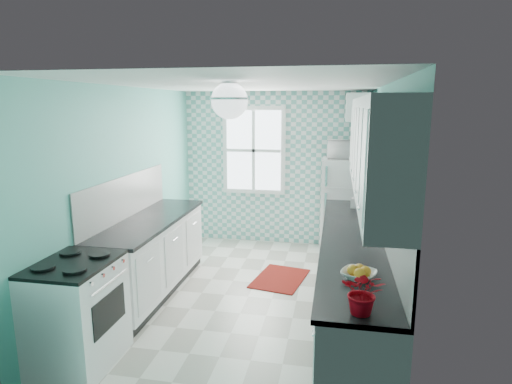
% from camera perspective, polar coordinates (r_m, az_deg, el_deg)
% --- Properties ---
extents(floor, '(3.00, 4.40, 0.02)m').
position_cam_1_polar(floor, '(5.34, -1.06, -13.88)').
color(floor, silver).
rests_on(floor, ground).
extents(ceiling, '(3.00, 4.40, 0.02)m').
position_cam_1_polar(ceiling, '(4.83, -1.17, 14.23)').
color(ceiling, white).
rests_on(ceiling, wall_back).
extents(wall_back, '(3.00, 0.02, 2.50)m').
position_cam_1_polar(wall_back, '(7.08, 2.57, 3.13)').
color(wall_back, '#63C6B6').
rests_on(wall_back, floor).
extents(wall_front, '(3.00, 0.02, 2.50)m').
position_cam_1_polar(wall_front, '(2.89, -10.29, -9.57)').
color(wall_front, '#63C6B6').
rests_on(wall_front, floor).
extents(wall_left, '(0.02, 4.40, 2.50)m').
position_cam_1_polar(wall_left, '(5.44, -16.86, 0.10)').
color(wall_left, '#63C6B6').
rests_on(wall_left, floor).
extents(wall_right, '(0.02, 4.40, 2.50)m').
position_cam_1_polar(wall_right, '(4.86, 16.59, -1.22)').
color(wall_right, '#63C6B6').
rests_on(wall_right, floor).
extents(accent_wall, '(3.00, 0.01, 2.50)m').
position_cam_1_polar(accent_wall, '(7.06, 2.55, 3.10)').
color(accent_wall, '#64ADA3').
rests_on(accent_wall, wall_back).
extents(window, '(1.04, 0.05, 1.44)m').
position_cam_1_polar(window, '(7.05, -0.29, 5.57)').
color(window, white).
rests_on(window, wall_back).
extents(backsplash_right, '(0.02, 3.60, 0.51)m').
position_cam_1_polar(backsplash_right, '(4.48, 16.76, -3.01)').
color(backsplash_right, white).
rests_on(backsplash_right, wall_right).
extents(backsplash_left, '(0.02, 2.15, 0.51)m').
position_cam_1_polar(backsplash_left, '(5.38, -16.99, -0.64)').
color(backsplash_left, white).
rests_on(backsplash_left, wall_left).
extents(upper_cabinets_right, '(0.33, 3.20, 0.90)m').
position_cam_1_polar(upper_cabinets_right, '(4.15, 15.49, 5.83)').
color(upper_cabinets_right, white).
rests_on(upper_cabinets_right, wall_right).
extents(upper_cabinet_fridge, '(0.40, 0.74, 0.40)m').
position_cam_1_polar(upper_cabinet_fridge, '(6.56, 13.68, 10.93)').
color(upper_cabinet_fridge, white).
rests_on(upper_cabinet_fridge, wall_right).
extents(ceiling_light, '(0.34, 0.34, 0.35)m').
position_cam_1_polar(ceiling_light, '(4.05, -3.56, 12.09)').
color(ceiling_light, silver).
rests_on(ceiling_light, ceiling).
extents(base_cabinets_right, '(0.60, 3.60, 0.90)m').
position_cam_1_polar(base_cabinets_right, '(4.70, 12.66, -11.72)').
color(base_cabinets_right, white).
rests_on(base_cabinets_right, floor).
extents(countertop_right, '(0.63, 3.60, 0.04)m').
position_cam_1_polar(countertop_right, '(4.54, 12.73, -6.24)').
color(countertop_right, black).
rests_on(countertop_right, base_cabinets_right).
extents(base_cabinets_left, '(0.60, 2.15, 0.90)m').
position_cam_1_polar(base_cabinets_left, '(5.46, -13.81, -8.44)').
color(base_cabinets_left, white).
rests_on(base_cabinets_left, floor).
extents(countertop_left, '(0.63, 2.15, 0.04)m').
position_cam_1_polar(countertop_left, '(5.31, -13.91, -3.68)').
color(countertop_left, black).
rests_on(countertop_left, base_cabinets_left).
extents(fridge, '(0.65, 0.65, 1.49)m').
position_cam_1_polar(fridge, '(6.71, 11.46, -1.93)').
color(fridge, white).
rests_on(fridge, floor).
extents(stove, '(0.63, 0.78, 0.94)m').
position_cam_1_polar(stove, '(4.21, -22.74, -14.56)').
color(stove, silver).
rests_on(stove, floor).
extents(sink, '(0.54, 0.45, 0.53)m').
position_cam_1_polar(sink, '(5.53, 12.61, -2.92)').
color(sink, silver).
rests_on(sink, countertop_right).
extents(rug, '(0.76, 0.97, 0.01)m').
position_cam_1_polar(rug, '(5.84, 3.21, -11.42)').
color(rug, '#630D04').
rests_on(rug, floor).
extents(dish_towel, '(0.08, 0.26, 0.40)m').
position_cam_1_polar(dish_towel, '(5.25, 9.04, -8.69)').
color(dish_towel, '#5F9E94').
rests_on(dish_towel, base_cabinets_right).
extents(fruit_bowl, '(0.34, 0.34, 0.07)m').
position_cam_1_polar(fruit_bowl, '(3.52, 13.54, -10.67)').
color(fruit_bowl, white).
rests_on(fruit_bowl, countertop_right).
extents(potted_plant, '(0.31, 0.28, 0.31)m').
position_cam_1_polar(potted_plant, '(2.93, 14.17, -12.82)').
color(potted_plant, '#9F2C22').
rests_on(potted_plant, countertop_right).
extents(soap_bottle, '(0.11, 0.11, 0.20)m').
position_cam_1_polar(soap_bottle, '(5.81, 13.03, -1.11)').
color(soap_bottle, '#92B0CB').
rests_on(soap_bottle, countertop_right).
extents(microwave, '(0.51, 0.37, 0.27)m').
position_cam_1_polar(microwave, '(6.57, 11.77, 5.58)').
color(microwave, white).
rests_on(microwave, fridge).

